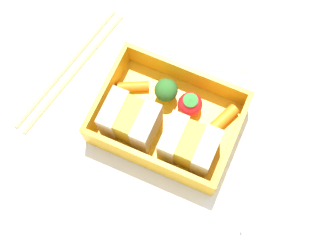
{
  "coord_description": "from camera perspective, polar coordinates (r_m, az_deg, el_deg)",
  "views": [
    {
      "loc": [
        -7.32,
        16.79,
        57.01
      ],
      "look_at": [
        0.0,
        0.0,
        2.7
      ],
      "focal_mm": 50.0,
      "sensor_mm": 36.0,
      "label": 1
    }
  ],
  "objects": [
    {
      "name": "strawberry_far_left",
      "position": [
        0.58,
        2.7,
        1.64
      ],
      "size": [
        3.11,
        3.11,
        3.71
      ],
      "color": "red",
      "rests_on": "bento_tray"
    },
    {
      "name": "sandwich_center_left",
      "position": [
        0.56,
        -4.6,
        -0.33
      ],
      "size": [
        6.35,
        4.92,
        5.23
      ],
      "color": "#D5B589",
      "rests_on": "bento_tray"
    },
    {
      "name": "carrot_stick_left",
      "position": [
        0.6,
        -4.26,
        3.79
      ],
      "size": [
        4.13,
        2.92,
        1.25
      ],
      "primitive_type": "cylinder",
      "rotation": [
        1.57,
        0.0,
        2.04
      ],
      "color": "orange",
      "rests_on": "bento_tray"
    },
    {
      "name": "bento_tray",
      "position": [
        0.59,
        -0.0,
        -0.65
      ],
      "size": [
        17.18,
        12.74,
        1.2
      ],
      "primitive_type": "cube",
      "color": "#E8A313",
      "rests_on": "ground_plane"
    },
    {
      "name": "sandwich_left",
      "position": [
        0.55,
        2.64,
        -3.36
      ],
      "size": [
        6.35,
        4.92,
        5.23
      ],
      "color": "#D5BE85",
      "rests_on": "bento_tray"
    },
    {
      "name": "ground_plane",
      "position": [
        0.61,
        -0.0,
        -1.11
      ],
      "size": [
        120.0,
        120.0,
        2.0
      ],
      "primitive_type": "cube",
      "color": "silver"
    },
    {
      "name": "broccoli_floret",
      "position": [
        0.58,
        -0.24,
        3.32
      ],
      "size": [
        2.92,
        2.92,
        3.83
      ],
      "color": "#8DC667",
      "rests_on": "bento_tray"
    },
    {
      "name": "chopstick_pair",
      "position": [
        0.64,
        -11.83,
        5.82
      ],
      "size": [
        6.15,
        20.63,
        0.7
      ],
      "color": "tan",
      "rests_on": "ground_plane"
    },
    {
      "name": "carrot_stick_far_left",
      "position": [
        0.58,
        6.41,
        -0.52
      ],
      "size": [
        3.43,
        5.34,
        1.51
      ],
      "primitive_type": "cylinder",
      "rotation": [
        1.57,
        0.0,
        2.74
      ],
      "color": "orange",
      "rests_on": "bento_tray"
    },
    {
      "name": "folded_napkin",
      "position": [
        0.65,
        6.49,
        9.92
      ],
      "size": [
        15.21,
        14.3,
        0.4
      ],
      "primitive_type": "cube",
      "rotation": [
        0.0,
        0.0,
        0.37
      ],
      "color": "white",
      "rests_on": "ground_plane"
    },
    {
      "name": "drinking_glass",
      "position": [
        0.55,
        12.61,
        -12.45
      ],
      "size": [
        6.32,
        6.32,
        7.73
      ],
      "primitive_type": "cylinder",
      "color": "silver",
      "rests_on": "ground_plane"
    },
    {
      "name": "bento_rim",
      "position": [
        0.57,
        -0.0,
        0.13
      ],
      "size": [
        17.18,
        12.74,
        3.82
      ],
      "color": "#E8A313",
      "rests_on": "bento_tray"
    }
  ]
}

